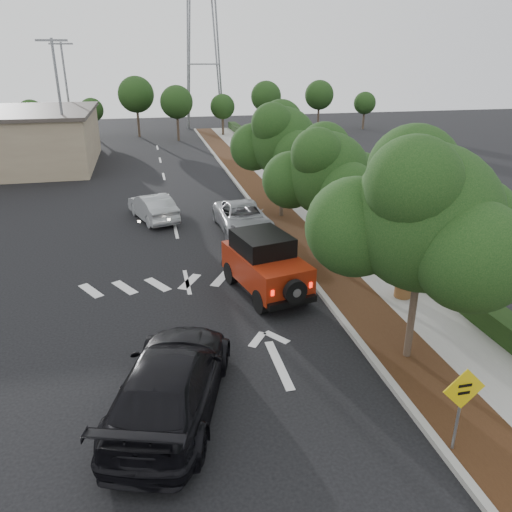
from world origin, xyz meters
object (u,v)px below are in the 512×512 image
object	(u,v)px
black_suv_oncoming	(171,382)
speed_hump_sign	(462,399)
silver_suv_ahead	(243,218)
red_jeep	(263,263)

from	to	relation	value
black_suv_oncoming	speed_hump_sign	world-z (taller)	speed_hump_sign
black_suv_oncoming	speed_hump_sign	size ratio (longest dim) A/B	2.71
silver_suv_ahead	black_suv_oncoming	world-z (taller)	black_suv_oncoming
black_suv_oncoming	speed_hump_sign	bearing A→B (deg)	172.11
silver_suv_ahead	black_suv_oncoming	bearing A→B (deg)	-110.79
speed_hump_sign	black_suv_oncoming	bearing A→B (deg)	154.38
red_jeep	speed_hump_sign	size ratio (longest dim) A/B	2.13
black_suv_oncoming	silver_suv_ahead	bearing A→B (deg)	-91.05
silver_suv_ahead	black_suv_oncoming	size ratio (longest dim) A/B	0.88
speed_hump_sign	red_jeep	bearing A→B (deg)	103.58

